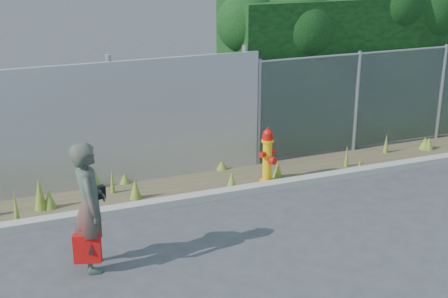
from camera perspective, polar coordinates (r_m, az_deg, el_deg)
ground at (r=9.15m, az=5.08°, el=-8.38°), size 80.00×80.00×0.00m
curb at (r=10.60m, az=0.70°, el=-3.95°), size 16.00×0.22×0.12m
weed_strip at (r=10.77m, az=-6.86°, el=-3.28°), size 16.00×1.30×0.55m
corrugated_fence at (r=10.68m, az=-18.19°, el=1.21°), size 8.50×0.21×2.30m
chainlink_fence at (r=13.35m, az=15.79°, el=4.59°), size 6.50×0.07×2.05m
hedge at (r=14.13m, az=14.81°, el=9.57°), size 7.63×1.97×3.70m
fire_hydrant at (r=11.00m, az=4.00°, el=-0.68°), size 0.34×0.31×1.02m
woman at (r=8.25m, az=-12.18°, el=-5.18°), size 0.49×0.68×1.75m
red_tote_bag at (r=8.32m, az=-12.39°, el=-8.85°), size 0.35×0.13×0.46m
black_shoulder_bag at (r=8.35m, az=-11.58°, el=-3.97°), size 0.23×0.09×0.17m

